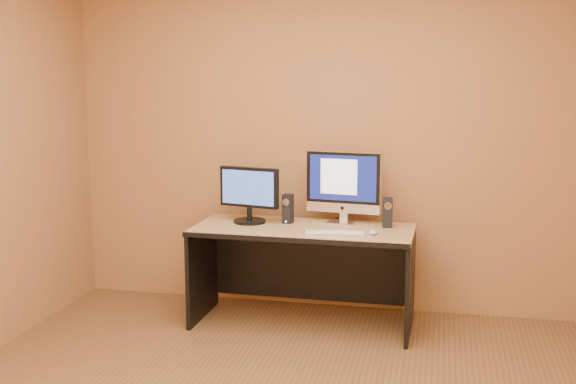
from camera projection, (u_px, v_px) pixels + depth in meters
walls at (271, 177)px, 3.45m from camera, size 4.00×4.00×2.60m
desk at (303, 276)px, 5.11m from camera, size 1.55×0.70×0.71m
imac at (342, 187)px, 5.16m from camera, size 0.57×0.26×0.53m
second_monitor at (249, 195)px, 5.18m from camera, size 0.50×0.32×0.40m
speaker_left at (288, 209)px, 5.18m from camera, size 0.08×0.08×0.21m
speaker_right at (388, 213)px, 5.05m from camera, size 0.07×0.08×0.21m
keyboard at (334, 233)px, 4.85m from camera, size 0.42×0.17×0.02m
mouse at (373, 232)px, 4.84m from camera, size 0.07×0.10×0.03m
cable_a at (344, 222)px, 5.23m from camera, size 0.06×0.21×0.01m
cable_b at (333, 220)px, 5.30m from camera, size 0.06×0.17×0.01m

